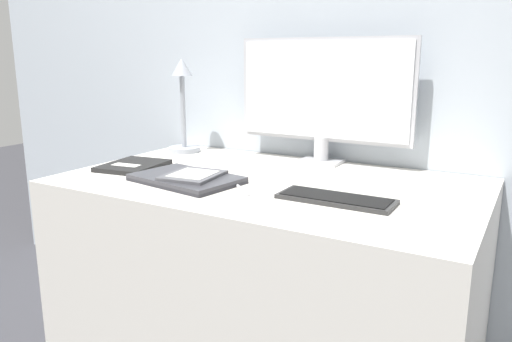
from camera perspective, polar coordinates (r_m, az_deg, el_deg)
name	(u,v)px	position (r m, az deg, el deg)	size (l,w,h in m)	color
wall_back	(324,26)	(1.94, 7.75, 16.05)	(3.60, 0.05, 2.40)	#B2BCC6
desk	(268,282)	(1.72, 1.38, -12.52)	(1.31, 0.79, 0.71)	silver
monitor	(323,95)	(1.83, 7.67, 8.62)	(0.66, 0.11, 0.45)	#B7B7BC
keyboard	(336,199)	(1.38, 9.13, -3.15)	(0.32, 0.12, 0.01)	#282828
laptop	(187,179)	(1.59, -7.94, -0.88)	(0.36, 0.27, 0.02)	#232328
ereader	(192,175)	(1.56, -7.28, -0.49)	(0.17, 0.20, 0.01)	#4C4C51
desk_lamp	(183,103)	(2.06, -8.36, 7.73)	(0.13, 0.13, 0.38)	#999EA8
notebook	(133,166)	(1.82, -13.86, 0.61)	(0.21, 0.25, 0.02)	black
pen	(241,189)	(1.47, -1.69, -2.07)	(0.11, 0.10, 0.01)	silver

